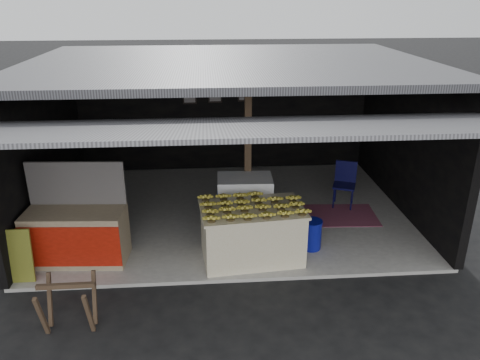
{
  "coord_description": "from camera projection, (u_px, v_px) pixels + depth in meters",
  "views": [
    {
      "loc": [
        -0.45,
        -6.07,
        4.15
      ],
      "look_at": [
        0.13,
        1.49,
        1.1
      ],
      "focal_mm": 35.0,
      "sensor_mm": 36.0,
      "label": 1
    }
  ],
  "objects": [
    {
      "name": "ground",
      "position": [
        239.0,
        283.0,
        7.19
      ],
      "size": [
        80.0,
        80.0,
        0.0
      ],
      "primitive_type": "plane",
      "color": "black",
      "rests_on": "ground"
    },
    {
      "name": "concrete_slab",
      "position": [
        230.0,
        211.0,
        9.49
      ],
      "size": [
        7.0,
        5.0,
        0.06
      ],
      "primitive_type": "cube",
      "color": "gray",
      "rests_on": "ground"
    },
    {
      "name": "shophouse",
      "position": [
        228.0,
        107.0,
        9.01
      ],
      "size": [
        7.4,
        7.29,
        3.02
      ],
      "color": "black",
      "rests_on": "ground"
    },
    {
      "name": "banana_table",
      "position": [
        252.0,
        233.0,
        7.59
      ],
      "size": [
        1.73,
        1.16,
        0.91
      ],
      "rotation": [
        0.0,
        0.0,
        0.1
      ],
      "color": "silver",
      "rests_on": "concrete_slab"
    },
    {
      "name": "banana_pile",
      "position": [
        252.0,
        203.0,
        7.39
      ],
      "size": [
        1.6,
        1.05,
        0.18
      ],
      "primitive_type": null,
      "rotation": [
        0.0,
        0.0,
        0.1
      ],
      "color": "gold",
      "rests_on": "banana_table"
    },
    {
      "name": "white_crate",
      "position": [
        245.0,
        205.0,
        8.41
      ],
      "size": [
        0.98,
        0.69,
        1.07
      ],
      "rotation": [
        0.0,
        0.0,
        -0.03
      ],
      "color": "white",
      "rests_on": "concrete_slab"
    },
    {
      "name": "neighbor_stall",
      "position": [
        77.0,
        233.0,
        7.53
      ],
      "size": [
        1.6,
        0.8,
        1.61
      ],
      "rotation": [
        0.0,
        0.0,
        -0.07
      ],
      "color": "#998466",
      "rests_on": "concrete_slab"
    },
    {
      "name": "green_signboard",
      "position": [
        13.0,
        256.0,
        6.98
      ],
      "size": [
        0.57,
        0.14,
        0.85
      ],
      "primitive_type": "cube",
      "rotation": [
        -0.12,
        0.0,
        0.0
      ],
      "color": "black",
      "rests_on": "concrete_slab"
    },
    {
      "name": "sawhorse",
      "position": [
        68.0,
        301.0,
        6.03
      ],
      "size": [
        0.73,
        0.63,
        0.71
      ],
      "rotation": [
        0.0,
        0.0,
        0.01
      ],
      "color": "#463223",
      "rests_on": "ground"
    },
    {
      "name": "water_barrel",
      "position": [
        311.0,
        235.0,
        7.96
      ],
      "size": [
        0.33,
        0.33,
        0.49
      ],
      "primitive_type": "cylinder",
      "color": "navy",
      "rests_on": "concrete_slab"
    },
    {
      "name": "plastic_chair",
      "position": [
        345.0,
        180.0,
        9.51
      ],
      "size": [
        0.56,
        0.56,
        0.91
      ],
      "rotation": [
        0.0,
        0.0,
        -0.37
      ],
      "color": "#0A0935",
      "rests_on": "concrete_slab"
    },
    {
      "name": "magenta_rug",
      "position": [
        338.0,
        215.0,
        9.22
      ],
      "size": [
        1.56,
        1.09,
        0.01
      ],
      "primitive_type": "cube",
      "rotation": [
        0.0,
        0.0,
        -0.06
      ],
      "color": "maroon",
      "rests_on": "concrete_slab"
    },
    {
      "name": "picture_frames",
      "position": [
        217.0,
        94.0,
        10.99
      ],
      "size": [
        1.62,
        0.04,
        0.46
      ],
      "color": "black",
      "rests_on": "shophouse"
    }
  ]
}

